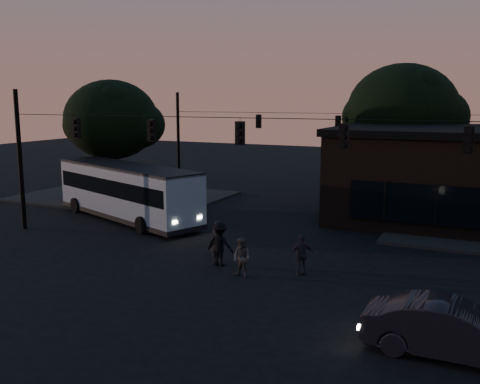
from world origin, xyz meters
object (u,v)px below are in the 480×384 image
at_px(bus, 127,189).
at_px(pedestrian_c, 302,255).
at_px(pedestrian_a, 217,243).
at_px(pedestrian_b, 242,258).
at_px(pedestrian_d, 220,244).
at_px(car, 452,330).
at_px(building, 474,176).

distance_m(bus, pedestrian_c, 13.56).
distance_m(pedestrian_a, pedestrian_b, 1.93).
bearing_deg(pedestrian_a, pedestrian_c, 10.06).
height_order(pedestrian_b, pedestrian_c, pedestrian_c).
height_order(bus, pedestrian_d, bus).
relative_size(pedestrian_b, pedestrian_d, 0.85).
distance_m(bus, pedestrian_d, 10.54).
xyz_separation_m(pedestrian_b, pedestrian_c, (2.05, 1.28, 0.05)).
relative_size(bus, car, 2.45).
height_order(pedestrian_a, pedestrian_d, pedestrian_a).
height_order(pedestrian_b, pedestrian_d, pedestrian_d).
bearing_deg(building, pedestrian_d, -125.21).
distance_m(car, pedestrian_a, 10.68).
distance_m(building, pedestrian_c, 14.32).
xyz_separation_m(bus, pedestrian_d, (8.94, -5.50, -0.86)).
relative_size(car, pedestrian_b, 2.96).
xyz_separation_m(car, pedestrian_a, (-9.64, 4.59, 0.18)).
distance_m(building, pedestrian_a, 16.35).
height_order(car, pedestrian_d, pedestrian_d).
bearing_deg(pedestrian_a, car, -19.31).
distance_m(pedestrian_b, pedestrian_c, 2.42).
bearing_deg(pedestrian_d, bus, -29.30).
relative_size(bus, pedestrian_d, 6.14).
distance_m(car, pedestrian_d, 10.53).
distance_m(bus, pedestrian_a, 10.40).
distance_m(building, pedestrian_d, 16.30).
bearing_deg(pedestrian_d, pedestrian_c, -173.13).
height_order(pedestrian_a, pedestrian_b, pedestrian_a).
relative_size(bus, pedestrian_b, 7.26).
xyz_separation_m(building, pedestrian_d, (-9.34, -13.24, -1.76)).
bearing_deg(pedestrian_b, pedestrian_c, 47.59).
xyz_separation_m(pedestrian_a, pedestrian_d, (0.15, -0.03, -0.01)).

